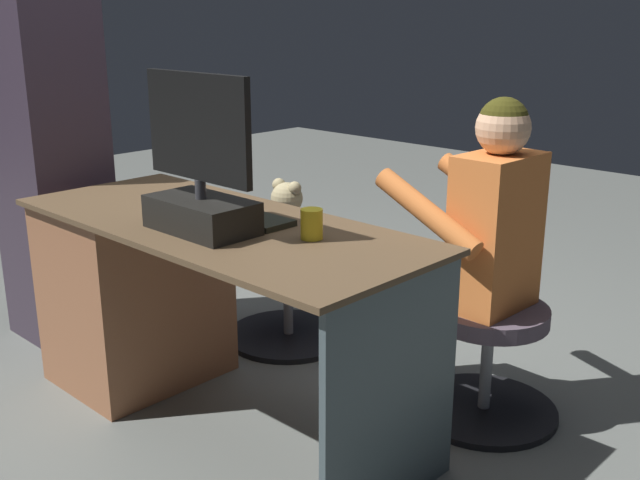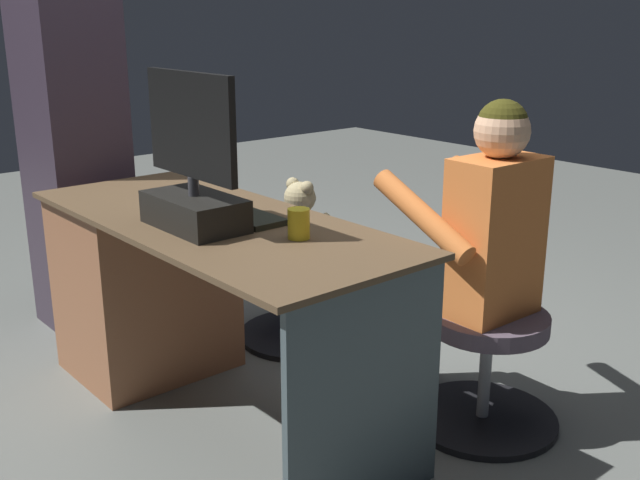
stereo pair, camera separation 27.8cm
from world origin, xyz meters
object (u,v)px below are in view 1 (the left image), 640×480
Objects in this scene: keyboard at (240,216)px; tv_remote at (198,211)px; cup at (312,224)px; person at (476,235)px; office_chair_teddy at (288,291)px; desk at (150,288)px; monitor at (200,185)px; teddy_bear at (289,218)px; visitor_chair at (487,354)px; computer_mouse at (189,198)px.

tv_remote is at bearing 22.09° from keyboard.
person is at bearing -109.02° from cup.
tv_remote reaches higher than office_chair_teddy.
person is (-1.03, -0.69, 0.28)m from desk.
office_chair_teddy is at bearing -97.84° from desk.
monitor is 1.60× the size of teddy_bear.
office_chair_teddy is 1.79× the size of teddy_bear.
monitor is 0.94m from teddy_bear.
tv_remote is at bearing 108.80° from office_chair_teddy.
person reaches higher than cup.
office_chair_teddy is (0.72, -0.59, -0.57)m from cup.
teddy_bear is at bearing -62.69° from monitor.
keyboard is 4.37× the size of cup.
cup is at bearing 64.91° from visitor_chair.
office_chair_teddy is 1.04× the size of visitor_chair.
office_chair_teddy and visitor_chair have the same top height.
desk is at bearing 9.57° from keyboard.
cup is at bearing 70.98° from person.
cup is at bearing 140.35° from teddy_bear.
visitor_chair is 0.45m from person.
cup is 0.89m from visitor_chair.
monitor reaches higher than person.
monitor is at bearing 52.60° from visitor_chair.
keyboard is 0.74× the size of office_chair_teddy.
computer_mouse is at bearing 32.49° from visitor_chair.
tv_remote reaches higher than teddy_bear.
computer_mouse is at bearing -149.85° from desk.
person is at bearing -132.47° from keyboard.
computer_mouse reaches higher than desk.
person is (-0.87, -0.60, -0.10)m from computer_mouse.
keyboard is at bearing 122.64° from office_chair_teddy.
computer_mouse is at bearing -43.10° from tv_remote.
cup reaches higher than keyboard.
desk reaches higher than visitor_chair.
desk is 16.62× the size of cup.
person is (0.08, 0.00, 0.44)m from visitor_chair.
teddy_bear is at bearing 1.17° from visitor_chair.
desk is 0.70m from teddy_bear.
computer_mouse is at bearing -30.55° from monitor.
keyboard is 2.80× the size of tv_remote.
cup is 0.18× the size of visitor_chair.
visitor_chair is at bearing -178.23° from office_chair_teddy.
desk is at bearing 82.29° from teddy_bear.
cup is (-0.35, 0.00, 0.04)m from keyboard.
tv_remote is at bearing 6.64° from cup.
keyboard is at bearing 43.95° from visitor_chair.
visitor_chair is (-0.64, -0.62, -0.53)m from keyboard.
monitor is 1.21m from visitor_chair.
visitor_chair is at bearing -115.09° from cup.
keyboard is 0.31m from computer_mouse.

